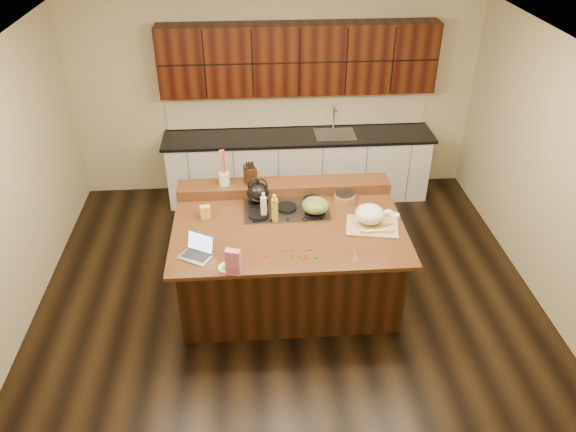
{
  "coord_description": "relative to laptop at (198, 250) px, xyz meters",
  "views": [
    {
      "loc": [
        -0.35,
        -4.84,
        4.15
      ],
      "look_at": [
        0.0,
        0.05,
        1.0
      ],
      "focal_mm": 35.0,
      "sensor_mm": 36.0,
      "label": 1
    }
  ],
  "objects": [
    {
      "name": "laptop",
      "position": [
        0.0,
        0.0,
        0.0
      ],
      "size": [
        0.38,
        0.36,
        0.21
      ],
      "rotation": [
        0.0,
        0.0,
        -0.52
      ],
      "color": "#B7B7BC",
      "rests_on": "island"
    },
    {
      "name": "green_bowl",
      "position": [
        1.2,
        0.62,
        0.07
      ],
      "size": [
        0.35,
        0.35,
        0.16
      ],
      "primitive_type": "ellipsoid",
      "rotation": [
        0.0,
        0.0,
        0.23
      ],
      "color": "#5A6C2B",
      "rests_on": "cooktop"
    },
    {
      "name": "ramekin_c",
      "position": [
        1.64,
        0.45,
        -0.03
      ],
      "size": [
        0.13,
        0.13,
        0.04
      ],
      "primitive_type": "cylinder",
      "rotation": [
        0.0,
        0.0,
        0.41
      ],
      "color": "white",
      "rests_on": "island"
    },
    {
      "name": "ramekin_a",
      "position": [
        2.04,
        0.5,
        -0.03
      ],
      "size": [
        0.12,
        0.12,
        0.04
      ],
      "primitive_type": "cylinder",
      "rotation": [
        0.0,
        0.0,
        0.18
      ],
      "color": "white",
      "rests_on": "island"
    },
    {
      "name": "back_ledge",
      "position": [
        0.9,
        1.15,
        0.0
      ],
      "size": [
        2.4,
        0.3,
        0.12
      ],
      "primitive_type": "cube",
      "color": "black",
      "rests_on": "island"
    },
    {
      "name": "ramekin_b",
      "position": [
        1.98,
        0.56,
        -0.03
      ],
      "size": [
        0.11,
        0.11,
        0.04
      ],
      "primitive_type": "cylinder",
      "rotation": [
        0.0,
        0.0,
        0.09
      ],
      "color": "white",
      "rests_on": "island"
    },
    {
      "name": "gumdrop_11",
      "position": [
        1.13,
        -0.14,
        -0.05
      ],
      "size": [
        0.02,
        0.02,
        0.02
      ],
      "primitive_type": "ellipsoid",
      "color": "#198C26",
      "rests_on": "island"
    },
    {
      "name": "cooktop",
      "position": [
        0.9,
        0.75,
        -0.04
      ],
      "size": [
        0.92,
        0.52,
        0.05
      ],
      "color": "gray",
      "rests_on": "island"
    },
    {
      "name": "gumdrop_6",
      "position": [
        1.09,
        -0.0,
        -0.05
      ],
      "size": [
        0.02,
        0.02,
        0.02
      ],
      "primitive_type": "ellipsoid",
      "color": "red",
      "rests_on": "island"
    },
    {
      "name": "gumdrop_1",
      "position": [
        0.69,
        0.06,
        -0.05
      ],
      "size": [
        0.02,
        0.02,
        0.02
      ],
      "primitive_type": "ellipsoid",
      "color": "#198C26",
      "rests_on": "island"
    },
    {
      "name": "kitchen_timer",
      "position": [
        1.5,
        -0.14,
        -0.02
      ],
      "size": [
        0.1,
        0.1,
        0.07
      ],
      "primitive_type": "cone",
      "rotation": [
        0.0,
        0.0,
        0.4
      ],
      "color": "silver",
      "rests_on": "island"
    },
    {
      "name": "gumdrop_4",
      "position": [
        1.06,
        -0.01,
        -0.05
      ],
      "size": [
        0.02,
        0.02,
        0.02
      ],
      "primitive_type": "ellipsoid",
      "color": "red",
      "rests_on": "island"
    },
    {
      "name": "package_box",
      "position": [
        0.04,
        0.65,
        0.02
      ],
      "size": [
        0.12,
        0.09,
        0.15
      ],
      "primitive_type": "cube",
      "rotation": [
        0.0,
        0.0,
        0.23
      ],
      "color": "#E8AD52",
      "rests_on": "island"
    },
    {
      "name": "knife_block",
      "position": [
        0.53,
        1.15,
        0.17
      ],
      "size": [
        0.16,
        0.2,
        0.21
      ],
      "primitive_type": "cube",
      "rotation": [
        0.0,
        0.0,
        0.31
      ],
      "color": "black",
      "rests_on": "back_ledge"
    },
    {
      "name": "island",
      "position": [
        0.9,
        0.45,
        -0.51
      ],
      "size": [
        2.4,
        1.6,
        0.92
      ],
      "color": "black",
      "rests_on": "ground"
    },
    {
      "name": "vinegar_bottle",
      "position": [
        0.65,
        0.61,
        0.07
      ],
      "size": [
        0.07,
        0.07,
        0.25
      ],
      "primitive_type": "cylinder",
      "rotation": [
        0.0,
        0.0,
        -0.05
      ],
      "color": "silver",
      "rests_on": "island"
    },
    {
      "name": "gumdrop_5",
      "position": [
        0.9,
        -0.11,
        -0.05
      ],
      "size": [
        0.02,
        0.02,
        0.02
      ],
      "primitive_type": "ellipsoid",
      "color": "#198C26",
      "rests_on": "island"
    },
    {
      "name": "gumdrop_7",
      "position": [
        1.03,
        -0.09,
        -0.05
      ],
      "size": [
        0.02,
        0.02,
        0.02
      ],
      "primitive_type": "ellipsoid",
      "color": "#198C26",
      "rests_on": "island"
    },
    {
      "name": "candy_plate",
      "position": [
        0.29,
        -0.23,
        -0.05
      ],
      "size": [
        0.23,
        0.23,
        0.01
      ],
      "primitive_type": "cylinder",
      "rotation": [
        0.0,
        0.0,
        -0.33
      ],
      "color": "white",
      "rests_on": "island"
    },
    {
      "name": "gumdrop_9",
      "position": [
        0.96,
        -0.1,
        -0.05
      ],
      "size": [
        0.02,
        0.02,
        0.02
      ],
      "primitive_type": "ellipsoid",
      "color": "#198C26",
      "rests_on": "island"
    },
    {
      "name": "gumdrop_10",
      "position": [
        0.91,
        -0.0,
        -0.05
      ],
      "size": [
        0.02,
        0.02,
        0.02
      ],
      "primitive_type": "ellipsoid",
      "color": "red",
      "rests_on": "island"
    },
    {
      "name": "room",
      "position": [
        0.9,
        0.45,
        0.37
      ],
      "size": [
        5.52,
        5.02,
        2.72
      ],
      "color": "black",
      "rests_on": "ground"
    },
    {
      "name": "gumdrop_3",
      "position": [
        0.75,
        0.02,
        -0.05
      ],
      "size": [
        0.02,
        0.02,
        0.02
      ],
      "primitive_type": "ellipsoid",
      "color": "#198C26",
      "rests_on": "island"
    },
    {
      "name": "strainer_bowl",
      "position": [
        1.56,
        0.88,
        -0.01
      ],
      "size": [
        0.27,
        0.27,
        0.09
      ],
      "primitive_type": "cylinder",
      "rotation": [
        0.0,
        0.0,
        -0.11
      ],
      "color": "#996B3F",
      "rests_on": "island"
    },
    {
      "name": "back_counter",
      "position": [
        1.2,
        2.68,
        0.01
      ],
      "size": [
        3.7,
        0.66,
        2.4
      ],
      "color": "silver",
      "rests_on": "ground"
    },
    {
      "name": "gumdrop_0",
      "position": [
        1.03,
        -0.14,
        -0.05
      ],
      "size": [
        0.02,
        0.02,
        0.02
      ],
      "primitive_type": "ellipsoid",
      "color": "red",
      "rests_on": "island"
    },
    {
      "name": "kettle",
      "position": [
        0.6,
        0.88,
        0.1
      ],
      "size": [
        0.26,
        0.26,
        0.22
      ],
      "primitive_type": "ellipsoid",
      "rotation": [
        0.0,
        0.0,
        -0.07
      ],
      "color": "black",
      "rests_on": "cooktop"
    },
    {
      "name": "pink_bag",
      "position": [
        0.35,
        -0.31,
        0.07
      ],
      "size": [
        0.15,
        0.11,
        0.26
      ],
      "primitive_type": "cube",
      "rotation": [
        0.0,
        0.0,
        -0.3
      ],
      "color": "pink",
      "rests_on": "island"
    },
    {
      "name": "gumdrop_2",
      "position": [
        0.84,
        -0.0,
        -0.05
      ],
      "size": [
        0.02,
        0.02,
        0.02
      ],
      "primitive_type": "ellipsoid",
      "color": "red",
      "rests_on": "island"
    },
    {
      "name": "utensil_crock",
      "position": [
        0.23,
        1.15,
        0.13
      ],
      "size": [
        0.15,
        0.15,
        0.14
      ],
      "primitive_type": "cylinder",
      "rotation": [
        0.0,
        0.0,
        0.35
      ],
      "color": "white",
      "rests_on": "back_ledge"
    },
    {
      "name": "oil_bottle",
      "position": [
        0.77,
        0.53,
        0.08
      ],
      "size": [
        0.08,
        0.08,
        0.27
      ],
      "primitive_type": "cylinder",
      "rotation": [
        0.0,
        0.0,
        -0.12
      ],
      "color": "gold",
      "rests_on": "island"
    },
    {
      "name": "gumdrop_8",
      "position": [
        0.65,
        -0.08,
        -0.05
      ],
      "size": [
        0.02,
        0.02,
        0.02
      ],
      "primitive_type": "ellipsoid",
      "color": "red",
      "rests_on": "island"
    },
    {
      "name": "wooden_tray",
      "position": [
        1.75,
        0.4,
        0.04
      ],
      "size": [
        0.59,
        0.48,
        0.21
      ],
      "rotation": [
        0.0,
        0.0,
        -0.19
      ],
      "color": "tan",
      "rests_on": "island"
    }
  ]
}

